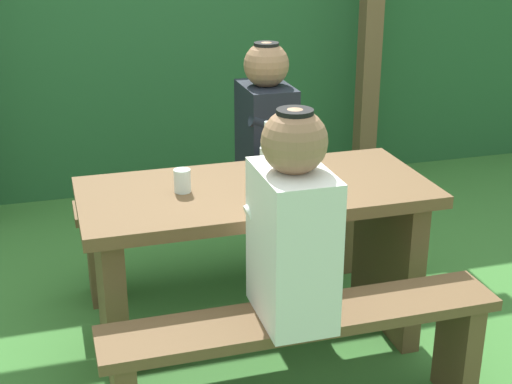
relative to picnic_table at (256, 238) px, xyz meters
name	(u,v)px	position (x,y,z in m)	size (l,w,h in m)	color
ground_plane	(256,341)	(0.00, 0.00, -0.49)	(12.00, 12.00, 0.00)	#3D7733
hedge_backdrop	(158,34)	(0.00, 2.35, 0.47)	(6.40, 0.81, 1.92)	#265A30
pergola_post_right	(370,35)	(1.25, 1.69, 0.51)	(0.12, 0.12, 1.99)	brown
picnic_table	(256,238)	(0.00, 0.00, 0.00)	(1.40, 0.64, 0.72)	brown
bench_near	(303,347)	(0.00, -0.58, -0.16)	(1.40, 0.24, 0.47)	brown
bench_far	(223,220)	(0.00, 0.58, -0.16)	(1.40, 0.24, 0.47)	brown
person_white_shirt	(292,225)	(-0.05, -0.57, 0.31)	(0.25, 0.35, 0.72)	white
person_black_coat	(266,124)	(0.22, 0.57, 0.31)	(0.25, 0.35, 0.72)	black
drinking_glass	(182,181)	(-0.29, 0.03, 0.27)	(0.07, 0.07, 0.09)	silver
bottle_left	(268,158)	(0.06, 0.04, 0.33)	(0.06, 0.06, 0.25)	silver
bottle_right	(268,168)	(0.02, -0.08, 0.33)	(0.06, 0.06, 0.26)	silver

